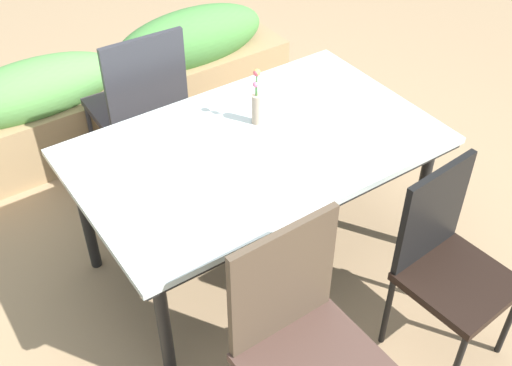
# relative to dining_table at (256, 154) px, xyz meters

# --- Properties ---
(ground_plane) EXTENTS (12.00, 12.00, 0.00)m
(ground_plane) POSITION_rel_dining_table_xyz_m (-0.09, 0.06, -0.69)
(ground_plane) COLOR #9E7F5B
(dining_table) EXTENTS (1.70, 1.04, 0.75)m
(dining_table) POSITION_rel_dining_table_xyz_m (0.00, 0.00, 0.00)
(dining_table) COLOR silver
(dining_table) RESTS_ON ground
(chair_far_side) EXTENTS (0.50, 0.50, 1.03)m
(chair_far_side) POSITION_rel_dining_table_xyz_m (-0.19, 0.88, -0.12)
(chair_far_side) COLOR #332B2F
(chair_far_side) RESTS_ON ground
(chair_near_left) EXTENTS (0.51, 0.51, 1.00)m
(chair_near_left) POSITION_rel_dining_table_xyz_m (-0.38, -0.88, -0.15)
(chair_near_left) COLOR #4B342C
(chair_near_left) RESTS_ON ground
(chair_near_right) EXTENTS (0.45, 0.45, 0.95)m
(chair_near_right) POSITION_rel_dining_table_xyz_m (0.38, -0.90, -0.16)
(chair_near_right) COLOR black
(chair_near_right) RESTS_ON ground
(flower_vase) EXTENTS (0.05, 0.05, 0.29)m
(flower_vase) POSITION_rel_dining_table_xyz_m (0.10, 0.14, 0.17)
(flower_vase) COLOR tan
(flower_vase) RESTS_ON dining_table
(planter_box) EXTENTS (2.40, 0.45, 0.73)m
(planter_box) POSITION_rel_dining_table_xyz_m (-0.07, 1.45, -0.35)
(planter_box) COLOR #9E7F56
(planter_box) RESTS_ON ground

